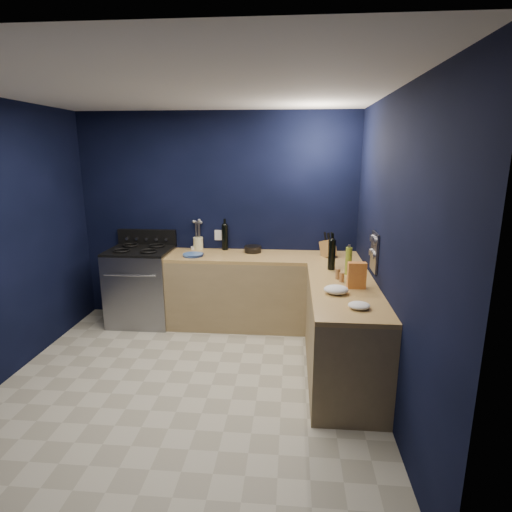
# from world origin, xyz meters

# --- Properties ---
(floor) EXTENTS (3.50, 3.50, 0.02)m
(floor) POSITION_xyz_m (0.00, 0.00, -0.01)
(floor) COLOR #AEAA99
(floor) RESTS_ON ground
(ceiling) EXTENTS (3.50, 3.50, 0.02)m
(ceiling) POSITION_xyz_m (0.00, 0.00, 2.61)
(ceiling) COLOR silver
(ceiling) RESTS_ON ground
(wall_back) EXTENTS (3.50, 0.02, 2.60)m
(wall_back) POSITION_xyz_m (0.00, 1.76, 1.30)
(wall_back) COLOR black
(wall_back) RESTS_ON ground
(wall_right) EXTENTS (0.02, 3.50, 2.60)m
(wall_right) POSITION_xyz_m (1.76, 0.00, 1.30)
(wall_right) COLOR black
(wall_right) RESTS_ON ground
(wall_front) EXTENTS (3.50, 0.02, 2.60)m
(wall_front) POSITION_xyz_m (0.00, -1.76, 1.30)
(wall_front) COLOR black
(wall_front) RESTS_ON ground
(cab_back) EXTENTS (2.30, 0.63, 0.86)m
(cab_back) POSITION_xyz_m (0.60, 1.44, 0.43)
(cab_back) COLOR #927A53
(cab_back) RESTS_ON floor
(top_back) EXTENTS (2.30, 0.63, 0.04)m
(top_back) POSITION_xyz_m (0.60, 1.44, 0.88)
(top_back) COLOR olive
(top_back) RESTS_ON cab_back
(cab_right) EXTENTS (0.63, 1.67, 0.86)m
(cab_right) POSITION_xyz_m (1.44, 0.29, 0.43)
(cab_right) COLOR #927A53
(cab_right) RESTS_ON floor
(top_right) EXTENTS (0.63, 1.67, 0.04)m
(top_right) POSITION_xyz_m (1.44, 0.29, 0.88)
(top_right) COLOR olive
(top_right) RESTS_ON cab_right
(gas_range) EXTENTS (0.76, 0.66, 0.92)m
(gas_range) POSITION_xyz_m (-0.93, 1.42, 0.46)
(gas_range) COLOR gray
(gas_range) RESTS_ON floor
(oven_door) EXTENTS (0.59, 0.02, 0.42)m
(oven_door) POSITION_xyz_m (-0.93, 1.10, 0.45)
(oven_door) COLOR black
(oven_door) RESTS_ON gas_range
(cooktop) EXTENTS (0.76, 0.66, 0.03)m
(cooktop) POSITION_xyz_m (-0.93, 1.42, 0.94)
(cooktop) COLOR black
(cooktop) RESTS_ON gas_range
(backguard) EXTENTS (0.76, 0.06, 0.20)m
(backguard) POSITION_xyz_m (-0.93, 1.72, 1.04)
(backguard) COLOR black
(backguard) RESTS_ON gas_range
(spice_panel) EXTENTS (0.02, 0.28, 0.38)m
(spice_panel) POSITION_xyz_m (1.74, 0.55, 1.18)
(spice_panel) COLOR gray
(spice_panel) RESTS_ON wall_right
(wall_outlet) EXTENTS (0.09, 0.02, 0.13)m
(wall_outlet) POSITION_xyz_m (0.00, 1.74, 1.08)
(wall_outlet) COLOR white
(wall_outlet) RESTS_ON wall_back
(plate_stack) EXTENTS (0.28, 0.28, 0.03)m
(plate_stack) POSITION_xyz_m (-0.24, 1.32, 0.92)
(plate_stack) COLOR #2D619E
(plate_stack) RESTS_ON top_back
(ramekin) EXTENTS (0.11, 0.11, 0.03)m
(ramekin) POSITION_xyz_m (-0.31, 1.69, 0.92)
(ramekin) COLOR white
(ramekin) RESTS_ON top_back
(utensil_crock) EXTENTS (0.14, 0.14, 0.16)m
(utensil_crock) POSITION_xyz_m (-0.25, 1.69, 0.98)
(utensil_crock) COLOR beige
(utensil_crock) RESTS_ON top_back
(wine_bottle_back) EXTENTS (0.10, 0.10, 0.32)m
(wine_bottle_back) POSITION_xyz_m (0.09, 1.69, 1.06)
(wine_bottle_back) COLOR black
(wine_bottle_back) RESTS_ON top_back
(lemon_basket) EXTENTS (0.23, 0.23, 0.08)m
(lemon_basket) POSITION_xyz_m (0.46, 1.58, 0.94)
(lemon_basket) COLOR black
(lemon_basket) RESTS_ON top_back
(knife_block) EXTENTS (0.22, 0.25, 0.24)m
(knife_block) POSITION_xyz_m (1.37, 1.44, 1.00)
(knife_block) COLOR olive
(knife_block) RESTS_ON top_back
(wine_bottle_right) EXTENTS (0.08, 0.08, 0.31)m
(wine_bottle_right) POSITION_xyz_m (1.36, 0.89, 1.06)
(wine_bottle_right) COLOR black
(wine_bottle_right) RESTS_ON top_right
(oil_bottle) EXTENTS (0.08, 0.08, 0.28)m
(oil_bottle) POSITION_xyz_m (1.52, 0.71, 1.04)
(oil_bottle) COLOR olive
(oil_bottle) RESTS_ON top_right
(spice_jar_near) EXTENTS (0.05, 0.05, 0.10)m
(spice_jar_near) POSITION_xyz_m (1.40, 0.54, 0.95)
(spice_jar_near) COLOR olive
(spice_jar_near) RESTS_ON top_right
(spice_jar_far) EXTENTS (0.06, 0.06, 0.09)m
(spice_jar_far) POSITION_xyz_m (1.43, 0.45, 0.95)
(spice_jar_far) COLOR olive
(spice_jar_far) RESTS_ON top_right
(crouton_bag) EXTENTS (0.17, 0.08, 0.24)m
(crouton_bag) POSITION_xyz_m (1.54, 0.28, 1.02)
(crouton_bag) COLOR #A52922
(crouton_bag) RESTS_ON top_right
(towel_front) EXTENTS (0.25, 0.23, 0.08)m
(towel_front) POSITION_xyz_m (1.34, 0.10, 0.94)
(towel_front) COLOR white
(towel_front) RESTS_ON top_right
(towel_end) EXTENTS (0.20, 0.19, 0.05)m
(towel_end) POSITION_xyz_m (1.48, -0.25, 0.93)
(towel_end) COLOR white
(towel_end) RESTS_ON top_right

